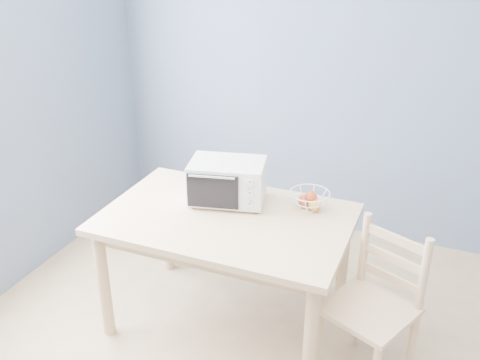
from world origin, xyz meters
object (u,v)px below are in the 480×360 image
at_px(toaster_oven, 225,181).
at_px(dining_chair, 373,309).
at_px(dining_table, 226,231).
at_px(fruit_basket, 310,200).

distance_m(toaster_oven, dining_chair, 1.09).
xyz_separation_m(dining_table, fruit_basket, (0.42, 0.26, 0.16)).
bearing_deg(toaster_oven, dining_table, -77.08).
bearing_deg(dining_table, fruit_basket, 32.43).
bearing_deg(dining_chair, fruit_basket, 165.54).
distance_m(dining_table, fruit_basket, 0.52).
relative_size(dining_table, fruit_basket, 5.76).
relative_size(toaster_oven, dining_chair, 0.56).
xyz_separation_m(toaster_oven, fruit_basket, (0.50, 0.10, -0.08)).
distance_m(toaster_oven, fruit_basket, 0.51).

